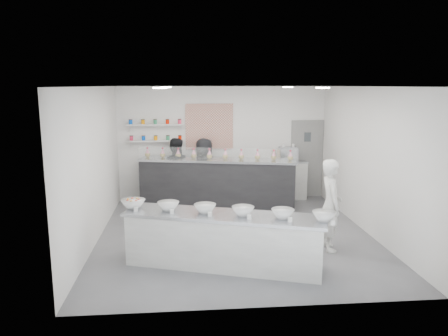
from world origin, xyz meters
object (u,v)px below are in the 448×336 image
at_px(prep_counter, 224,240).
at_px(espresso_ledge, 281,180).
at_px(staff_left, 175,171).
at_px(staff_right, 204,171).
at_px(back_bar, 217,183).
at_px(espresso_machine, 288,154).
at_px(woman_prep, 331,205).

distance_m(prep_counter, espresso_ledge, 4.74).
bearing_deg(staff_left, staff_right, -169.39).
relative_size(back_bar, espresso_ledge, 2.84).
height_order(back_bar, espresso_machine, espresso_machine).
xyz_separation_m(espresso_ledge, woman_prep, (0.11, -3.73, 0.34)).
bearing_deg(staff_right, espresso_ledge, 163.51).
xyz_separation_m(espresso_machine, staff_right, (-2.24, -0.18, -0.36)).
relative_size(prep_counter, staff_right, 1.99).
bearing_deg(espresso_ledge, woman_prep, -88.36).
bearing_deg(staff_left, espresso_ledge, -165.73).
relative_size(woman_prep, staff_left, 1.00).
bearing_deg(espresso_ledge, staff_right, -174.99).
relative_size(back_bar, staff_left, 2.30).
xyz_separation_m(woman_prep, staff_left, (-2.91, 3.55, -0.00)).
bearing_deg(espresso_ledge, staff_left, -176.33).
distance_m(staff_left, staff_right, 0.75).
bearing_deg(prep_counter, woman_prep, 34.81).
xyz_separation_m(back_bar, woman_prep, (1.85, -3.16, 0.25)).
distance_m(prep_counter, staff_right, 4.17).
height_order(prep_counter, staff_left, staff_left).
bearing_deg(espresso_ledge, back_bar, -161.84).
height_order(espresso_ledge, espresso_machine, espresso_machine).
bearing_deg(prep_counter, back_bar, 105.66).
bearing_deg(staff_left, back_bar, 170.28).
distance_m(back_bar, woman_prep, 3.67).
distance_m(back_bar, staff_left, 1.16).
bearing_deg(prep_counter, espresso_machine, 82.37).
xyz_separation_m(espresso_ledge, staff_right, (-2.05, -0.18, 0.33)).
relative_size(espresso_machine, staff_left, 0.29).
bearing_deg(espresso_machine, staff_left, -176.56).
xyz_separation_m(prep_counter, espresso_machine, (2.11, 4.33, 0.75)).
bearing_deg(back_bar, prep_counter, -79.98).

